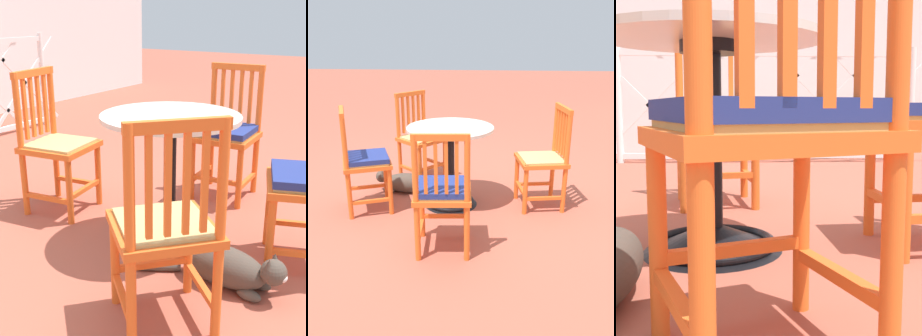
{
  "view_description": "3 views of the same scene",
  "coord_description": "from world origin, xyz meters",
  "views": [
    {
      "loc": [
        -1.94,
        -1.01,
        1.25
      ],
      "look_at": [
        -0.01,
        0.27,
        0.45
      ],
      "focal_mm": 48.59,
      "sensor_mm": 36.0,
      "label": 1
    },
    {
      "loc": [
        3.45,
        0.57,
        1.55
      ],
      "look_at": [
        0.24,
        0.33,
        0.41
      ],
      "focal_mm": 42.59,
      "sensor_mm": 36.0,
      "label": 2
    },
    {
      "loc": [
        0.2,
        -1.38,
        0.49
      ],
      "look_at": [
        0.29,
        0.31,
        0.27
      ],
      "focal_mm": 51.09,
      "sensor_mm": 36.0,
      "label": 3
    }
  ],
  "objects": [
    {
      "name": "lattice_fence_panel",
      "position": [
        0.41,
        2.94,
        0.52
      ],
      "size": [
        3.04,
        0.06,
        1.03
      ],
      "color": "white",
      "rests_on": "ground_plane"
    },
    {
      "name": "orange_chair_facing_out",
      "position": [
        0.25,
        -0.51,
        0.45
      ],
      "size": [
        0.52,
        0.52,
        0.91
      ],
      "color": "orange",
      "rests_on": "ground_plane"
    },
    {
      "name": "ground_plane",
      "position": [
        0.0,
        0.0,
        0.0
      ],
      "size": [
        24.0,
        24.0,
        0.0
      ],
      "primitive_type": "plane",
      "color": "#AD5642"
    },
    {
      "name": "orange_chair_near_fence",
      "position": [
        0.06,
        1.06,
        0.43
      ],
      "size": [
        0.46,
        0.46,
        0.91
      ],
      "color": "orange",
      "rests_on": "ground_plane"
    },
    {
      "name": "cafe_table",
      "position": [
        0.09,
        0.23,
        0.28
      ],
      "size": [
        0.76,
        0.76,
        0.73
      ],
      "color": "black",
      "rests_on": "ground_plane"
    },
    {
      "name": "building_wall_backdrop",
      "position": [
        0.0,
        3.93,
        1.4
      ],
      "size": [
        10.0,
        0.2,
        2.8
      ],
      "primitive_type": "cube",
      "color": "white",
      "rests_on": "ground_plane"
    }
  ]
}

